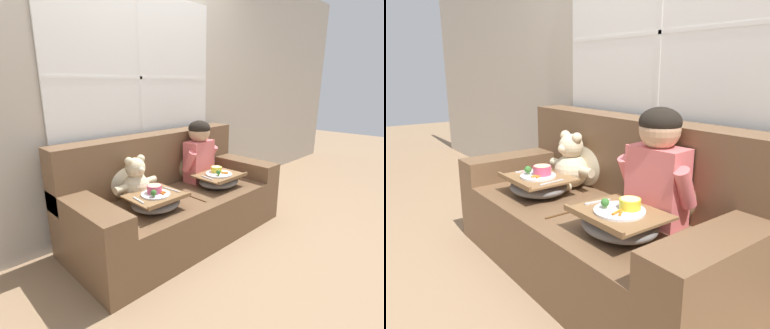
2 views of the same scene
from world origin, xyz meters
TOP-DOWN VIEW (x-y plane):
  - ground_plane at (0.00, 0.00)m, footprint 14.00×14.00m
  - wall_back_with_window at (0.00, 0.53)m, footprint 8.00×0.08m
  - couch at (0.00, 0.07)m, footprint 1.89×0.86m
  - throw_pillow_behind_child at (0.36, 0.24)m, footprint 0.38×0.18m
  - throw_pillow_behind_teddy at (-0.36, 0.24)m, footprint 0.38×0.18m
  - child_figure at (0.36, 0.10)m, footprint 0.42×0.21m
  - teddy_bear at (-0.36, 0.10)m, footprint 0.40×0.28m
  - lap_tray_child at (0.36, -0.14)m, footprint 0.41×0.35m
  - lap_tray_teddy at (-0.36, -0.14)m, footprint 0.39×0.35m

SIDE VIEW (x-z plane):
  - ground_plane at x=0.00m, z-range 0.00..0.00m
  - couch at x=0.00m, z-range -0.12..0.75m
  - lap_tray_child at x=0.36m, z-range 0.38..0.55m
  - lap_tray_teddy at x=-0.36m, z-range 0.38..0.56m
  - teddy_bear at x=-0.36m, z-range 0.37..0.74m
  - throw_pillow_behind_child at x=0.36m, z-range 0.39..0.78m
  - throw_pillow_behind_teddy at x=-0.36m, z-range 0.38..0.78m
  - child_figure at x=0.36m, z-range 0.43..1.01m
  - wall_back_with_window at x=0.00m, z-range 0.00..2.60m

